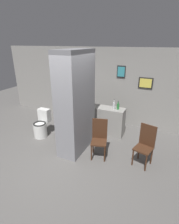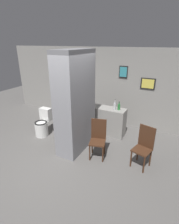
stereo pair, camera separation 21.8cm
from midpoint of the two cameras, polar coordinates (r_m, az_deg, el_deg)
ground_plane at (r=4.65m, az=-7.75°, el=-14.56°), size 14.00×14.00×0.00m
wall_back at (r=6.23m, az=5.55°, el=8.45°), size 8.00×0.09×2.60m
pillar_center at (r=4.45m, az=-3.26°, el=2.90°), size 0.57×1.21×2.60m
counter_shelf at (r=5.56m, az=5.98°, el=-2.76°), size 1.31×0.44×0.87m
toilet at (r=5.63m, az=-13.99°, el=-4.02°), size 0.40×0.56×0.83m
chair_near_pillar at (r=4.41m, az=4.23°, el=-8.28°), size 0.47×0.47×0.99m
chair_by_doorway at (r=4.31m, az=18.73°, el=-10.34°), size 0.47×0.47×0.99m
bicycle at (r=6.04m, az=-2.91°, el=-1.66°), size 1.68×0.42×0.68m
bottle_tall at (r=5.23m, az=9.43°, el=1.98°), size 0.07×0.07×0.32m
bottle_short at (r=5.25m, az=10.75°, el=1.70°), size 0.08×0.08×0.26m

